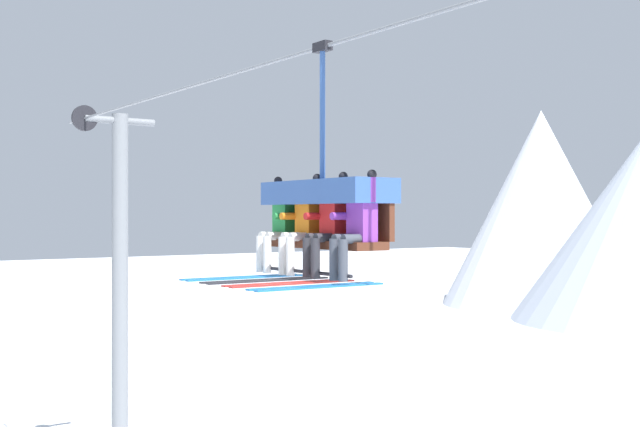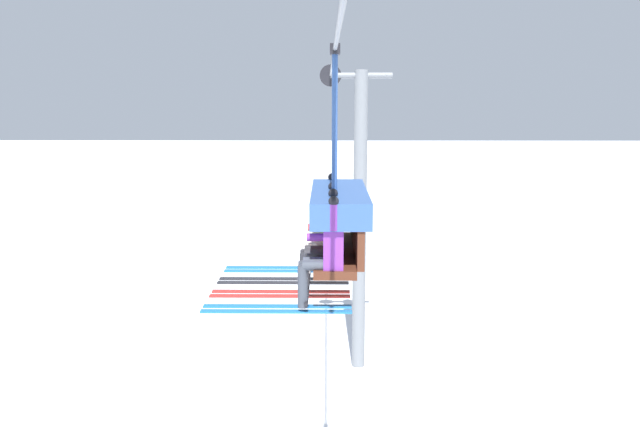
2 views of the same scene
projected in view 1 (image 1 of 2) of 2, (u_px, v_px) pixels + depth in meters
The scene contains 8 objects.
mountain_peak_west at pixel (541, 208), 52.73m from camera, with size 12.86×12.86×12.84m.
lift_tower_near at pixel (119, 286), 17.80m from camera, with size 0.36×1.88×8.27m.
lift_cable at pixel (269, 63), 11.10m from camera, with size 17.30×0.05×0.05m.
chairlift_chair at pixel (327, 203), 10.08m from camera, with size 2.07×0.74×2.89m.
skier_green at pixel (278, 225), 10.63m from camera, with size 0.48×1.70×1.34m.
skier_orange at pixel (301, 225), 10.18m from camera, with size 0.48×1.70×1.34m.
skier_red at pixel (326, 226), 9.73m from camera, with size 0.48×1.70×1.34m.
skier_purple at pixel (354, 226), 9.28m from camera, with size 0.48×1.70×1.34m.
Camera 1 is at (10.05, -6.59, 5.87)m, focal length 45.00 mm.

